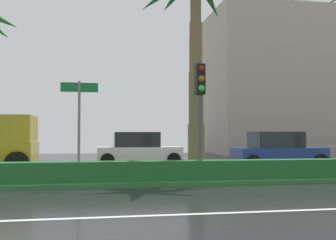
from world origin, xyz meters
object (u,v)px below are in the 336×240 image
at_px(street_name_sign, 79,117).
at_px(car_in_traffic_second, 278,150).
at_px(palm_tree_centre_left, 195,8).
at_px(traffic_signal_median_right, 200,98).
at_px(car_in_traffic_leading, 138,149).

bearing_deg(street_name_sign, car_in_traffic_second, 32.14).
distance_m(palm_tree_centre_left, car_in_traffic_second, 8.53).
relative_size(traffic_signal_median_right, car_in_traffic_leading, 0.86).
bearing_deg(palm_tree_centre_left, car_in_traffic_second, 40.07).
relative_size(traffic_signal_median_right, car_in_traffic_second, 0.86).
relative_size(traffic_signal_median_right, street_name_sign, 1.23).
height_order(palm_tree_centre_left, traffic_signal_median_right, palm_tree_centre_left).
relative_size(street_name_sign, car_in_traffic_leading, 0.70).
bearing_deg(car_in_traffic_leading, traffic_signal_median_right, -82.70).
xyz_separation_m(palm_tree_centre_left, car_in_traffic_second, (5.17, 4.35, -5.22)).
distance_m(palm_tree_centre_left, traffic_signal_median_right, 3.62).
bearing_deg(car_in_traffic_leading, car_in_traffic_second, -22.65).
distance_m(palm_tree_centre_left, car_in_traffic_leading, 8.84).
relative_size(street_name_sign, car_in_traffic_second, 0.70).
distance_m(car_in_traffic_leading, car_in_traffic_second, 6.97).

